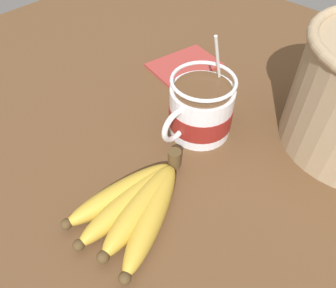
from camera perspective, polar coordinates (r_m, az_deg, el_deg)
name	(u,v)px	position (r cm, az deg, el deg)	size (l,w,h in cm)	color
table	(163,155)	(54.92, -0.85, -1.97)	(129.61, 129.61, 3.07)	brown
coffee_mug	(200,110)	(54.16, 5.68, 5.92)	(15.61, 10.55, 16.94)	silver
banana_bunch	(136,204)	(45.45, -5.62, -10.43)	(19.71, 13.98, 4.13)	#4C381E
napkin	(184,65)	(71.96, 2.86, 13.56)	(15.85, 12.61, 0.60)	#A33833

